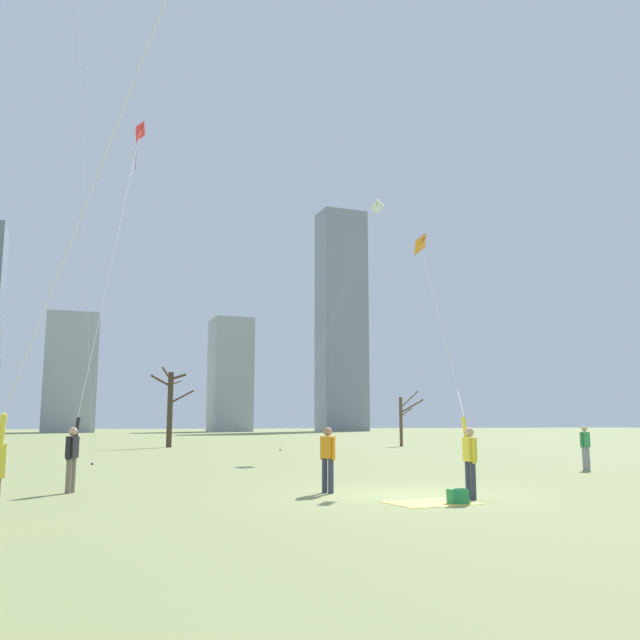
{
  "coord_description": "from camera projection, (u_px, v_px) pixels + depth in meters",
  "views": [
    {
      "loc": [
        -7.87,
        -14.85,
        1.72
      ],
      "look_at": [
        0.0,
        6.0,
        5.14
      ],
      "focal_mm": 37.76,
      "sensor_mm": 36.0,
      "label": 1
    }
  ],
  "objects": [
    {
      "name": "skyline_mid_tower_left",
      "position": [
        341.0,
        320.0,
        148.22
      ],
      "size": [
        10.0,
        7.21,
        48.61
      ],
      "color": "gray",
      "rests_on": "ground"
    },
    {
      "name": "kite_flyer_far_back_orange",
      "position": [
        463.0,
        426.0,
        16.23
      ],
      "size": [
        2.96,
        7.03,
        8.27
      ],
      "color": "#33384C",
      "rests_on": "ground"
    },
    {
      "name": "distant_kite_drifting_left_white",
      "position": [
        368.0,
        229.0,
        43.91
      ],
      "size": [
        5.95,
        3.45,
        16.23
      ],
      "color": "white",
      "rests_on": "ground"
    },
    {
      "name": "kite_flyer_midfield_left_red",
      "position": [
        86.0,
        386.0,
        18.45
      ],
      "size": [
        2.59,
        10.87,
        14.68
      ],
      "color": "#726656",
      "rests_on": "ground"
    },
    {
      "name": "bystander_watching_nearby",
      "position": [
        585.0,
        445.0,
        25.06
      ],
      "size": [
        0.5,
        0.27,
        1.62
      ],
      "color": "gray",
      "rests_on": "ground"
    },
    {
      "name": "picnic_spot",
      "position": [
        446.0,
        499.0,
        14.54
      ],
      "size": [
        1.92,
        1.55,
        0.31
      ],
      "color": "#D8BF4C",
      "rests_on": "ground"
    },
    {
      "name": "skyline_mid_tower_right",
      "position": [
        70.0,
        373.0,
        128.11
      ],
      "size": [
        9.38,
        11.1,
        22.35
      ],
      "color": "#9EA3AD",
      "rests_on": "ground"
    },
    {
      "name": "skyline_slender_spire",
      "position": [
        230.0,
        375.0,
        141.15
      ],
      "size": [
        8.03,
        9.07,
        23.54
      ],
      "color": "#9EA3AD",
      "rests_on": "ground"
    },
    {
      "name": "ground_plane",
      "position": [
        408.0,
        495.0,
        16.22
      ],
      "size": [
        400.0,
        400.0,
        0.0
      ],
      "primitive_type": "plane",
      "color": "#848E56"
    },
    {
      "name": "bare_tree_right_of_center",
      "position": [
        403.0,
        418.0,
        50.57
      ],
      "size": [
        1.82,
        1.09,
        4.18
      ],
      "color": "brown",
      "rests_on": "ground"
    },
    {
      "name": "bare_tree_left_of_center",
      "position": [
        170.0,
        405.0,
        48.59
      ],
      "size": [
        3.14,
        2.01,
        5.7
      ],
      "color": "#423326",
      "rests_on": "ground"
    },
    {
      "name": "bystander_strolling_midfield",
      "position": [
        328.0,
        456.0,
        16.79
      ],
      "size": [
        0.32,
        0.48,
        1.62
      ],
      "color": "#33384C",
      "rests_on": "ground"
    },
    {
      "name": "kite_flyer_midfield_right_yellow",
      "position": [
        44.0,
        347.0,
        9.9
      ],
      "size": [
        5.29,
        11.93,
        15.81
      ],
      "color": "#726656",
      "rests_on": "ground"
    }
  ]
}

